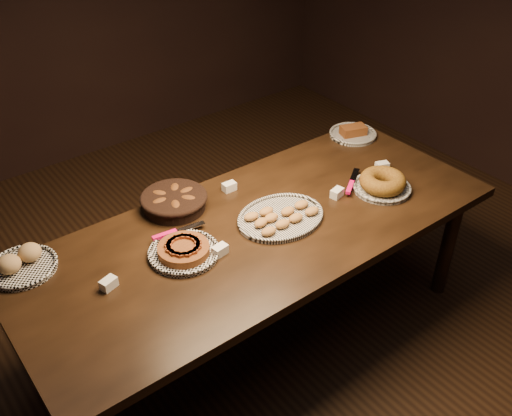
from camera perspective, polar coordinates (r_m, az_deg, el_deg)
ground at (r=3.26m, az=0.37°, el=-12.38°), size 5.00×5.00×0.00m
buffet_table at (r=2.80m, az=0.42°, el=-2.96°), size 2.40×1.00×0.75m
apple_tart_plate at (r=2.59m, az=-7.25°, el=-4.24°), size 0.36×0.33×0.06m
madeleine_platter at (r=2.79m, az=2.46°, el=-0.91°), size 0.45×0.37×0.05m
bundt_cake_plate at (r=3.07m, az=12.50°, el=2.43°), size 0.36×0.37×0.10m
croissant_basket at (r=2.88m, az=-8.20°, el=0.79°), size 0.38×0.38×0.08m
bread_roll_plate at (r=2.69m, az=-22.41°, el=-5.14°), size 0.30×0.30×0.09m
loaf_plate at (r=3.58m, az=9.67°, el=7.39°), size 0.29×0.29×0.07m
tent_cards at (r=2.82m, az=0.82°, el=-0.33°), size 1.71×0.46×0.04m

